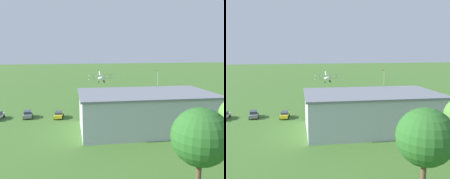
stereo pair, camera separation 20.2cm
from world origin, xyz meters
TOP-DOWN VIEW (x-y plane):
  - ground_plane at (0.00, 0.00)m, footprint 400.00×400.00m
  - hangar at (-1.05, 41.54)m, footprint 26.53×16.49m
  - biplane at (1.32, 2.09)m, footprint 9.17×7.17m
  - car_orange at (-12.80, 29.53)m, footprint 2.40×4.19m
  - car_green at (8.93, 28.54)m, footprint 2.17×4.03m
  - car_yellow at (15.78, 30.02)m, footprint 2.29×4.20m
  - car_grey at (22.79, 28.35)m, footprint 2.33×4.35m
  - person_crossing_taxiway at (4.15, 25.37)m, footprint 0.52×0.52m
  - person_by_parked_cars at (-12.93, 24.00)m, footprint 0.52×0.52m
  - person_watching_takeoff at (5.65, 28.10)m, footprint 0.54×0.54m
  - tree_by_windsock at (1.40, 65.74)m, footprint 6.06×6.06m
  - windsock at (-26.68, -18.40)m, footprint 1.48×1.12m

SIDE VIEW (x-z plane):
  - ground_plane at x=0.00m, z-range 0.00..0.00m
  - car_yellow at x=15.78m, z-range 0.04..1.56m
  - car_green at x=8.93m, z-range 0.04..1.58m
  - person_crossing_taxiway at x=4.15m, z-range 0.00..1.66m
  - person_watching_takeoff at x=5.65m, z-range 0.00..1.67m
  - car_grey at x=22.79m, z-range 0.03..1.68m
  - car_orange at x=-12.80m, z-range 0.02..1.75m
  - person_by_parked_cars at x=-12.93m, z-range 0.00..1.79m
  - hangar at x=-1.05m, z-range 0.01..7.33m
  - biplane at x=1.32m, z-range 4.12..7.96m
  - windsock at x=-26.68m, z-range 2.64..9.66m
  - tree_by_windsock at x=1.40m, z-range 1.83..11.60m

